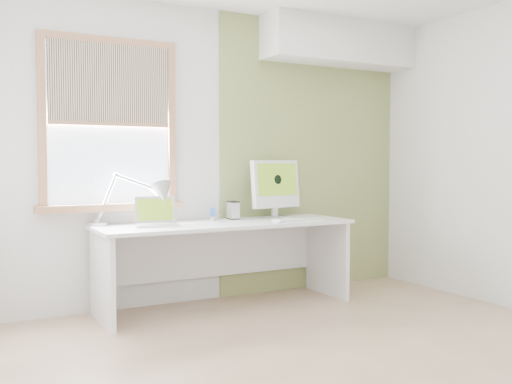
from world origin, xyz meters
TOP-DOWN VIEW (x-y plane):
  - room at (0.00, 0.00)m, footprint 4.04×3.54m
  - accent_wall at (1.00, 1.74)m, footprint 2.00×0.02m
  - soffit at (1.20, 1.57)m, footprint 1.60×0.40m
  - window at (-1.00, 1.71)m, footprint 1.20×0.14m
  - desk at (-0.11, 1.44)m, footprint 2.20×0.70m
  - desk_lamp at (-0.72, 1.54)m, footprint 0.73×0.41m
  - laptop at (-0.71, 1.43)m, footprint 0.38×0.33m
  - phone_dock at (-0.15, 1.57)m, footprint 0.08×0.08m
  - external_drive at (0.06, 1.59)m, footprint 0.09×0.13m
  - imac at (0.49, 1.58)m, footprint 0.55×0.23m
  - keyboard at (0.50, 1.21)m, footprint 0.45×0.13m
  - mouse at (0.27, 1.13)m, footprint 0.10×0.12m

SIDE VIEW (x-z plane):
  - desk at x=-0.11m, z-range 0.17..0.90m
  - keyboard at x=0.50m, z-range 0.73..0.75m
  - mouse at x=0.27m, z-range 0.73..0.76m
  - phone_dock at x=-0.15m, z-range 0.70..0.83m
  - laptop at x=-0.71m, z-range 0.67..0.90m
  - external_drive at x=0.06m, z-range 0.73..0.89m
  - desk_lamp at x=-0.72m, z-range 0.74..1.17m
  - imac at x=0.49m, z-range 0.76..1.29m
  - room at x=0.00m, z-range -0.02..2.62m
  - accent_wall at x=1.00m, z-range 0.00..2.60m
  - window at x=-1.00m, z-range 0.83..2.25m
  - soffit at x=1.20m, z-range 2.19..2.61m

